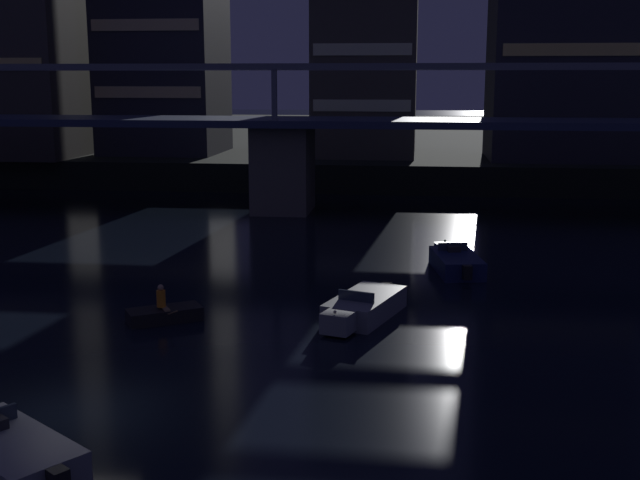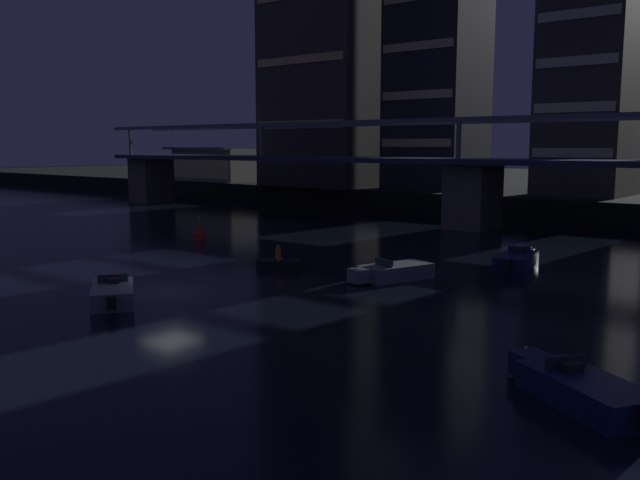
% 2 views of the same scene
% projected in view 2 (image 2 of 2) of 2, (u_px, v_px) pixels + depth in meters
% --- Properties ---
extents(ground_plane, '(400.00, 400.00, 0.00)m').
position_uv_depth(ground_plane, '(170.00, 292.00, 32.76)').
color(ground_plane, black).
extents(far_riverbank, '(240.00, 80.00, 2.20)m').
position_uv_depth(far_riverbank, '(626.00, 189.00, 94.76)').
color(far_riverbank, black).
rests_on(far_riverbank, ground).
extents(river_bridge, '(94.41, 6.40, 9.38)m').
position_uv_depth(river_bridge, '(473.00, 176.00, 57.24)').
color(river_bridge, '#605B51').
rests_on(river_bridge, ground).
extents(tower_west_low, '(13.91, 13.90, 37.34)m').
position_uv_depth(tower_west_low, '(335.00, 33.00, 81.87)').
color(tower_west_low, '#423D38').
rests_on(tower_west_low, far_riverbank).
extents(tower_west_tall, '(9.50, 9.18, 26.64)m').
position_uv_depth(tower_west_tall, '(437.00, 73.00, 76.61)').
color(tower_west_tall, '#282833').
rests_on(tower_west_tall, far_riverbank).
extents(tower_central, '(8.22, 11.40, 21.75)m').
position_uv_depth(tower_central, '(594.00, 87.00, 66.93)').
color(tower_central, '#423D38').
rests_on(tower_central, far_riverbank).
extents(waterfront_pavilion, '(12.40, 7.40, 4.70)m').
position_uv_depth(waterfront_pavilion, '(216.00, 165.00, 94.52)').
color(waterfront_pavilion, '#B2AD9E').
rests_on(waterfront_pavilion, far_riverbank).
extents(speedboat_near_left, '(4.83, 3.71, 1.16)m').
position_uv_depth(speedboat_near_left, '(580.00, 389.00, 18.55)').
color(speedboat_near_left, '#19234C').
rests_on(speedboat_near_left, ground).
extents(speedboat_near_center, '(4.73, 3.93, 1.16)m').
position_uv_depth(speedboat_near_center, '(113.00, 293.00, 30.63)').
color(speedboat_near_center, gray).
rests_on(speedboat_near_center, ground).
extents(speedboat_mid_left, '(2.96, 5.13, 1.16)m').
position_uv_depth(speedboat_mid_left, '(393.00, 272.00, 35.75)').
color(speedboat_mid_left, gray).
rests_on(speedboat_mid_left, ground).
extents(speedboat_mid_center, '(2.43, 5.23, 1.16)m').
position_uv_depth(speedboat_mid_center, '(517.00, 260.00, 39.51)').
color(speedboat_mid_center, '#19234C').
rests_on(speedboat_mid_center, ground).
extents(channel_buoy, '(0.90, 0.90, 1.76)m').
position_uv_depth(channel_buoy, '(199.00, 234.00, 50.77)').
color(channel_buoy, red).
rests_on(channel_buoy, ground).
extents(dinghy_with_paddler, '(2.79, 2.70, 1.36)m').
position_uv_depth(dinghy_with_paddler, '(280.00, 263.00, 39.20)').
color(dinghy_with_paddler, black).
rests_on(dinghy_with_paddler, ground).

